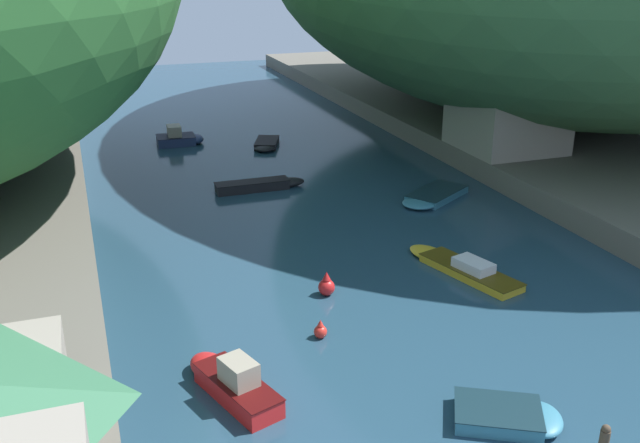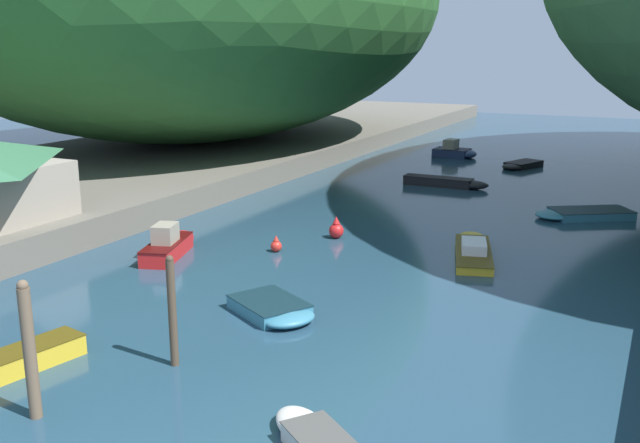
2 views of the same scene
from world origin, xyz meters
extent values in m
plane|color=#234256|center=(0.00, 30.00, 0.00)|extent=(130.00, 130.00, 0.00)
cube|color=#666056|center=(-23.10, 30.00, 0.71)|extent=(22.00, 120.00, 1.43)
cube|color=teal|center=(-0.64, 15.35, 0.23)|extent=(3.30, 3.02, 0.46)
ellipsoid|color=teal|center=(0.53, 14.70, 0.23)|extent=(2.08, 2.28, 0.46)
cube|color=#132A33|center=(-0.64, 15.35, 0.47)|extent=(3.36, 3.08, 0.03)
cube|color=gold|center=(4.13, 25.15, 0.18)|extent=(2.89, 5.40, 0.36)
ellipsoid|color=gold|center=(3.41, 27.64, 0.18)|extent=(2.10, 2.89, 0.36)
cube|color=#4C3E0E|center=(4.13, 25.15, 0.37)|extent=(2.95, 5.51, 0.03)
cube|color=silver|center=(4.17, 24.99, 0.59)|extent=(1.52, 2.04, 0.47)
cube|color=navy|center=(-5.04, 53.51, 0.33)|extent=(2.90, 2.15, 0.66)
ellipsoid|color=navy|center=(-3.63, 53.45, 0.33)|extent=(1.49, 1.99, 0.66)
cube|color=black|center=(-5.04, 53.51, 0.68)|extent=(2.96, 2.19, 0.03)
cube|color=#9E937F|center=(-5.13, 53.51, 1.07)|extent=(1.04, 1.47, 0.82)
cube|color=gold|center=(-4.79, 8.53, 0.30)|extent=(1.71, 3.24, 0.60)
cube|color=#4C3E0E|center=(-4.79, 8.53, 0.62)|extent=(1.74, 3.30, 0.03)
cube|color=black|center=(-2.26, 40.62, 0.29)|extent=(4.54, 1.19, 0.57)
ellipsoid|color=black|center=(0.01, 40.62, 0.29)|extent=(2.27, 1.13, 0.57)
cube|color=black|center=(-2.26, 40.62, 0.59)|extent=(4.63, 1.22, 0.03)
cube|color=black|center=(1.46, 50.76, 0.22)|extent=(2.63, 3.46, 0.44)
ellipsoid|color=black|center=(0.89, 49.33, 0.22)|extent=(1.99, 2.00, 0.44)
cube|color=black|center=(1.46, 50.76, 0.46)|extent=(2.69, 3.53, 0.03)
cube|color=red|center=(-8.18, 19.25, 0.35)|extent=(2.40, 3.89, 0.69)
ellipsoid|color=red|center=(-8.77, 20.99, 0.35)|extent=(1.74, 2.13, 0.69)
cube|color=#450A0A|center=(-8.18, 19.25, 0.71)|extent=(2.45, 3.96, 0.03)
cube|color=#9E937F|center=(-8.14, 19.15, 1.12)|extent=(1.26, 1.51, 0.85)
cube|color=teal|center=(7.97, 35.57, 0.21)|extent=(4.62, 4.00, 0.43)
ellipsoid|color=teal|center=(6.23, 34.45, 0.21)|extent=(2.82, 2.79, 0.43)
cube|color=#132A33|center=(7.97, 35.57, 0.44)|extent=(4.71, 4.08, 0.03)
ellipsoid|color=silver|center=(4.17, 8.70, 0.24)|extent=(2.25, 2.06, 0.47)
cylinder|color=brown|center=(-2.32, 6.45, 1.74)|extent=(0.32, 0.32, 3.47)
sphere|color=brown|center=(-2.32, 6.45, 3.54)|extent=(0.29, 0.29, 0.29)
cylinder|color=#4C3D2D|center=(-1.03, 10.48, 1.61)|extent=(0.25, 0.25, 3.23)
sphere|color=#4C3D2D|center=(-1.03, 10.48, 3.28)|extent=(0.22, 0.22, 0.22)
sphere|color=red|center=(-4.23, 22.16, 0.26)|extent=(0.52, 0.52, 0.52)
cone|color=red|center=(-4.23, 22.16, 0.65)|extent=(0.26, 0.26, 0.26)
sphere|color=red|center=(-2.77, 25.53, 0.37)|extent=(0.73, 0.73, 0.73)
cone|color=red|center=(-2.77, 25.53, 0.91)|extent=(0.37, 0.37, 0.37)
cylinder|color=#282D3D|center=(-14.06, 17.26, 1.85)|extent=(0.13, 0.13, 0.85)
cylinder|color=#282D3D|center=(-14.09, 17.44, 1.85)|extent=(0.13, 0.13, 0.85)
cube|color=gold|center=(-14.07, 17.35, 2.59)|extent=(0.29, 0.42, 0.62)
sphere|color=beige|center=(-14.07, 17.35, 3.01)|extent=(0.22, 0.22, 0.22)
camera|label=1|loc=(-12.26, -0.66, 14.08)|focal=40.00mm
camera|label=2|loc=(11.43, -5.07, 9.22)|focal=40.00mm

